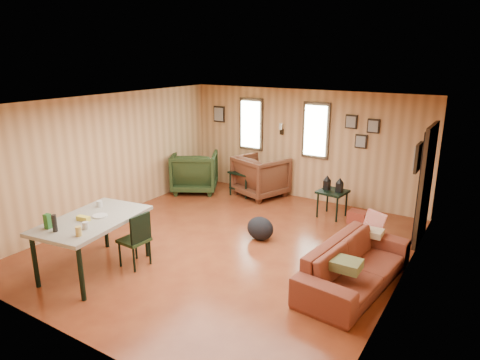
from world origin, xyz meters
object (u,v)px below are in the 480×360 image
object	(u,v)px
dining_table	(91,224)
recliner_brown	(261,174)
sofa	(356,258)
side_table	(333,190)
recliner_green	(195,170)
end_table	(243,179)

from	to	relation	value
dining_table	recliner_brown	bearing A→B (deg)	77.40
sofa	side_table	world-z (taller)	sofa
recliner_brown	recliner_green	xyz separation A→B (m)	(-1.49, -0.52, 0.00)
recliner_brown	side_table	size ratio (longest dim) A/B	1.23
recliner_green	sofa	bearing A→B (deg)	123.91
recliner_green	side_table	world-z (taller)	recliner_green
sofa	recliner_green	distance (m)	5.06
recliner_green	end_table	distance (m)	1.19
sofa	end_table	bearing A→B (deg)	59.29
recliner_green	dining_table	world-z (taller)	dining_table
side_table	recliner_green	bearing A→B (deg)	-177.94
end_table	sofa	bearing A→B (deg)	-37.20
sofa	dining_table	xyz separation A→B (m)	(-3.40, -1.63, 0.34)
recliner_brown	dining_table	xyz separation A→B (m)	(-0.36, -4.39, 0.25)
recliner_green	end_table	bearing A→B (deg)	167.55
recliner_green	end_table	xyz separation A→B (m)	(1.12, 0.35, -0.13)
sofa	side_table	bearing A→B (deg)	33.65
end_table	side_table	xyz separation A→B (m)	(2.20, -0.23, 0.18)
sofa	recliner_brown	size ratio (longest dim) A/B	2.09
sofa	dining_table	bearing A→B (deg)	122.11
sofa	recliner_brown	world-z (taller)	recliner_brown
sofa	dining_table	distance (m)	3.79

